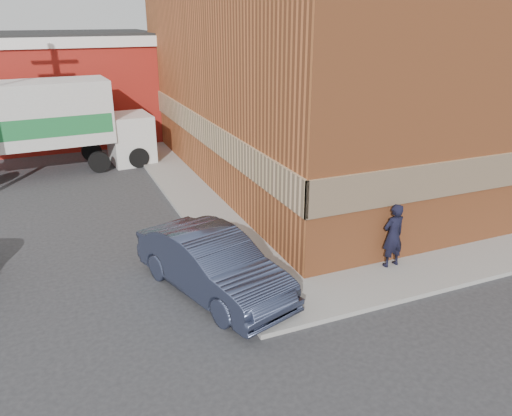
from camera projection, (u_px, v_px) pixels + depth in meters
name	position (u px, v px, depth m)	size (l,w,h in m)	color
ground	(251.00, 295.00, 12.39)	(90.00, 90.00, 0.00)	#28282B
brick_building	(353.00, 59.00, 21.48)	(14.25, 18.25, 9.36)	#A7542B
sidewalk_south	(504.00, 255.00, 14.31)	(16.00, 1.80, 0.12)	gray
sidewalk_west	(180.00, 183.00, 20.31)	(1.80, 18.00, 0.12)	gray
warehouse	(2.00, 89.00, 26.36)	(16.30, 8.30, 5.60)	maroon
man	(393.00, 235.00, 13.26)	(0.65, 0.43, 1.78)	black
sedan	(213.00, 264.00, 12.25)	(1.65, 4.73, 1.56)	#2C334A
box_truck	(55.00, 120.00, 21.38)	(8.04, 2.84, 3.91)	silver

